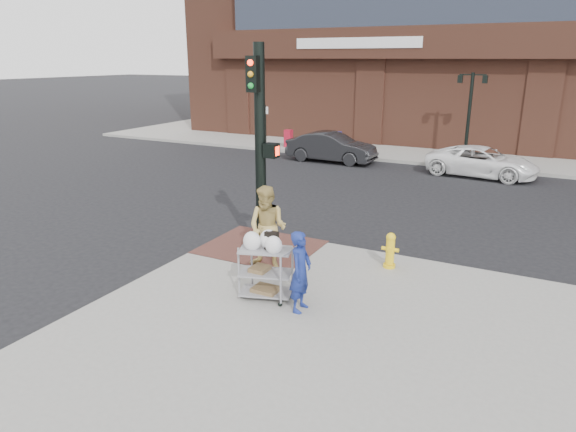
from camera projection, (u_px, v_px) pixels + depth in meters
The scene contains 13 objects.
ground at pixel (263, 269), 12.19m from camera, with size 220.00×220.00×0.00m, color black.
brick_curb_ramp at pixel (261, 247), 13.17m from camera, with size 2.80×2.40×0.01m, color #542D27.
lamp_post at pixel (470, 106), 24.10m from camera, with size 1.32×0.22×4.00m.
parking_sign at pixel (266, 125), 28.28m from camera, with size 0.05×0.05×2.20m, color black.
traffic_signal_pole at pixel (261, 144), 12.22m from camera, with size 0.61×0.51×5.00m.
woman_blue at pixel (301, 271), 9.67m from camera, with size 0.58×0.38×1.59m, color navy.
pedestrian_tan at pixel (268, 228), 11.65m from camera, with size 0.93×0.73×1.92m, color tan.
sedan_dark at pixel (331, 147), 24.54m from camera, with size 1.49×4.27×1.41m, color black.
minivan_white at pixel (482, 162), 21.52m from camera, with size 2.07×4.49×1.25m, color white.
utility_cart at pixel (266, 268), 10.22m from camera, with size 1.14×0.86×1.41m.
fire_hydrant at pixel (390, 250), 11.78m from camera, with size 0.40×0.28×0.84m.
newsbox_red at pixel (288, 138), 27.80m from camera, with size 0.39×0.35×0.93m, color #A91328.
newsbox_blue at pixel (336, 141), 27.04m from camera, with size 0.40×0.36×0.94m, color #171F9A.
Camera 1 is at (5.71, -9.74, 4.81)m, focal length 32.00 mm.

